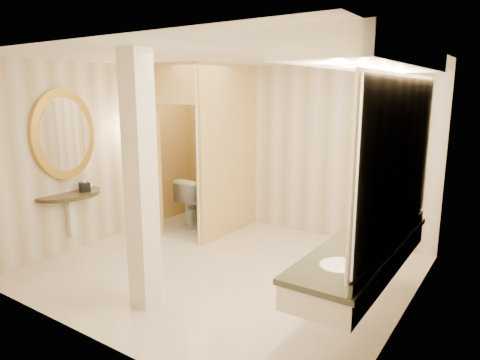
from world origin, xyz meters
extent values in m
plane|color=silver|center=(0.00, 0.00, 0.00)|extent=(4.50, 4.50, 0.00)
plane|color=silver|center=(0.00, 0.00, 2.70)|extent=(4.50, 4.50, 0.00)
cube|color=beige|center=(0.00, 2.00, 1.35)|extent=(4.50, 0.02, 2.70)
cube|color=beige|center=(0.00, -2.00, 1.35)|extent=(4.50, 0.02, 2.70)
cube|color=beige|center=(-2.25, 0.00, 1.35)|extent=(0.02, 4.00, 2.70)
cube|color=beige|center=(2.25, 0.00, 1.35)|extent=(0.02, 4.00, 2.70)
cube|color=#E6C178|center=(-0.80, 1.25, 1.35)|extent=(0.10, 1.50, 2.70)
cube|color=#E6C178|center=(-1.93, 0.50, 1.35)|extent=(0.65, 0.10, 2.70)
cube|color=#E6C178|center=(-1.20, 0.50, 2.40)|extent=(0.80, 0.10, 0.60)
cube|color=silver|center=(-1.04, 0.82, 1.05)|extent=(0.51, 0.68, 2.10)
cylinder|color=gold|center=(-1.93, 0.43, 1.55)|extent=(0.03, 0.03, 0.30)
cone|color=silver|center=(-1.93, 0.43, 1.75)|extent=(0.14, 0.14, 0.14)
cube|color=silver|center=(1.95, -0.40, 0.73)|extent=(0.60, 2.30, 0.24)
cube|color=black|center=(1.95, -0.40, 0.85)|extent=(0.64, 2.34, 0.05)
cube|color=black|center=(2.23, -0.40, 0.92)|extent=(0.03, 2.30, 0.10)
ellipsoid|color=white|center=(1.95, -1.02, 0.83)|extent=(0.40, 0.44, 0.15)
cylinder|color=gold|center=(2.15, -1.02, 0.96)|extent=(0.03, 0.03, 0.22)
ellipsoid|color=white|center=(1.95, 0.22, 0.83)|extent=(0.40, 0.44, 0.15)
cylinder|color=gold|center=(2.15, 0.22, 0.96)|extent=(0.03, 0.03, 0.22)
cube|color=white|center=(2.23, -0.40, 1.70)|extent=(0.03, 2.30, 1.40)
cube|color=silver|center=(1.95, -0.40, 2.59)|extent=(0.75, 2.50, 0.22)
cylinder|color=black|center=(-2.23, -0.71, 0.85)|extent=(0.97, 0.97, 0.05)
cube|color=silver|center=(-2.19, -0.71, 0.55)|extent=(0.10, 0.10, 0.60)
cylinder|color=gold|center=(-2.21, -0.71, 1.70)|extent=(0.07, 0.97, 0.97)
cylinder|color=white|center=(-2.17, -0.71, 1.70)|extent=(0.02, 0.78, 0.78)
cube|color=silver|center=(-0.13, -1.24, 1.35)|extent=(0.25, 0.25, 2.70)
cube|color=black|center=(-2.06, -0.54, 0.94)|extent=(0.17, 0.17, 0.13)
imported|color=white|center=(-1.49, 1.34, 0.41)|extent=(0.55, 0.86, 0.83)
imported|color=beige|center=(1.95, -0.11, 0.94)|extent=(0.07, 0.07, 0.13)
imported|color=silver|center=(1.90, -0.13, 0.93)|extent=(0.11, 0.11, 0.10)
imported|color=#C6B28C|center=(1.86, -0.22, 0.99)|extent=(0.11, 0.11, 0.22)
camera|label=1|loc=(3.13, -4.24, 2.28)|focal=32.00mm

